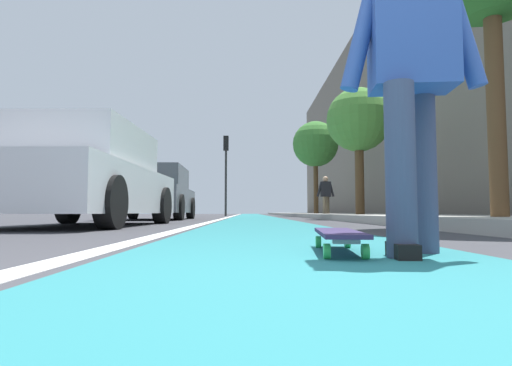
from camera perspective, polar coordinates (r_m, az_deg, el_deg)
ground_plane at (r=11.04m, az=0.21°, el=-5.06°), size 80.00×80.00×0.00m
bike_lane_paint at (r=25.03m, az=-0.52°, el=-4.44°), size 56.00×1.81×0.00m
lane_stripe_white at (r=21.05m, az=-3.30°, el=-4.52°), size 52.00×0.16×0.01m
sidewalk_curb at (r=19.39m, az=9.98°, el=-4.30°), size 52.00×3.20×0.15m
building_facade at (r=24.50m, az=14.89°, el=8.04°), size 40.00×1.20×10.50m
skateboard at (r=2.25m, az=11.07°, el=-6.89°), size 0.86×0.28×0.11m
skater_person at (r=2.32m, az=20.24°, el=14.53°), size 0.44×0.72×1.64m
parked_car_near at (r=6.95m, az=-22.11°, el=0.55°), size 4.31×2.06×1.49m
parked_car_mid at (r=12.41m, az=-13.66°, el=-1.47°), size 4.17×2.09×1.50m
traffic_light at (r=23.12m, az=-4.08°, el=3.03°), size 0.33×0.28×4.38m
street_tree_mid at (r=13.14m, az=13.69°, el=8.13°), size 1.91×1.91×3.94m
street_tree_far at (r=21.00m, az=8.04°, el=5.16°), size 2.24×2.24×4.67m
pedestrian_distant at (r=17.15m, az=9.40°, el=-1.45°), size 0.46×0.72×1.65m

